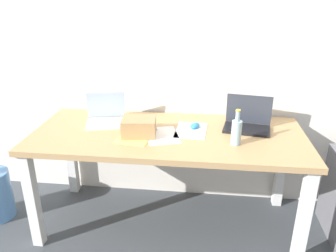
% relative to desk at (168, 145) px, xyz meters
% --- Properties ---
extents(ground_plane, '(8.00, 8.00, 0.00)m').
position_rel_desk_xyz_m(ground_plane, '(0.00, 0.00, -0.66)').
color(ground_plane, '#42474C').
extents(back_wall, '(5.20, 0.08, 2.60)m').
position_rel_desk_xyz_m(back_wall, '(0.00, 0.46, 0.64)').
color(back_wall, silver).
rests_on(back_wall, ground).
extents(desk, '(1.87, 0.79, 0.75)m').
position_rel_desk_xyz_m(desk, '(0.00, 0.00, 0.00)').
color(desk, tan).
rests_on(desk, ground).
extents(laptop_left, '(0.33, 0.29, 0.22)m').
position_rel_desk_xyz_m(laptop_left, '(-0.47, 0.13, 0.14)').
color(laptop_left, silver).
rests_on(laptop_left, desk).
extents(laptop_right, '(0.35, 0.26, 0.23)m').
position_rel_desk_xyz_m(laptop_right, '(0.55, 0.14, 0.14)').
color(laptop_right, black).
rests_on(laptop_right, desk).
extents(beer_bottle, '(0.06, 0.06, 0.23)m').
position_rel_desk_xyz_m(beer_bottle, '(0.45, -0.13, 0.18)').
color(beer_bottle, '#99B7C1').
rests_on(beer_bottle, desk).
extents(computer_mouse, '(0.09, 0.12, 0.03)m').
position_rel_desk_xyz_m(computer_mouse, '(0.18, 0.11, 0.11)').
color(computer_mouse, '#338CC6').
rests_on(computer_mouse, desk).
extents(cardboard_box, '(0.24, 0.20, 0.12)m').
position_rel_desk_xyz_m(cardboard_box, '(-0.19, -0.06, 0.15)').
color(cardboard_box, tan).
rests_on(cardboard_box, desk).
extents(paper_sheet_center, '(0.29, 0.34, 0.00)m').
position_rel_desk_xyz_m(paper_sheet_center, '(-0.03, -0.05, 0.09)').
color(paper_sheet_center, white).
rests_on(paper_sheet_center, desk).
extents(paper_yellow_folder, '(0.25, 0.32, 0.00)m').
position_rel_desk_xyz_m(paper_yellow_folder, '(-0.21, -0.08, 0.09)').
color(paper_yellow_folder, '#F4E06B').
rests_on(paper_yellow_folder, desk).
extents(paper_sheet_near_back, '(0.23, 0.31, 0.00)m').
position_rel_desk_xyz_m(paper_sheet_near_back, '(0.16, 0.06, 0.09)').
color(paper_sheet_near_back, white).
rests_on(paper_sheet_near_back, desk).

